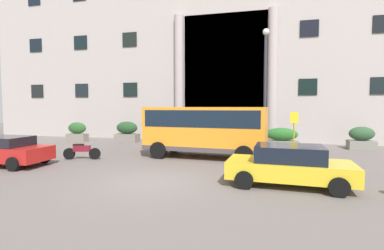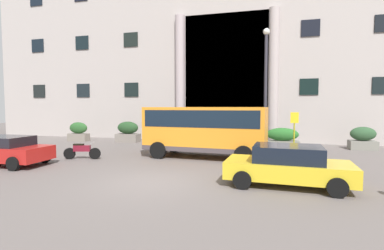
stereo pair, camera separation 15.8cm
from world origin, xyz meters
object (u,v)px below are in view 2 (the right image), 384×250
at_px(lamppost_plaza_centre, 266,81).
at_px(parked_compact_extra, 288,165).
at_px(orange_minibus, 205,128).
at_px(hedge_planter_east, 363,139).
at_px(motorcycle_near_kerb, 81,151).
at_px(hedge_planter_entrance_left, 78,132).
at_px(hedge_planter_entrance_right, 192,135).
at_px(hedge_planter_far_east, 282,138).
at_px(bus_stop_sign, 294,129).
at_px(hedge_planter_far_west, 128,132).
at_px(parked_estate_mid, 5,150).

bearing_deg(lamppost_plaza_centre, parked_compact_extra, -84.08).
relative_size(orange_minibus, hedge_planter_east, 4.15).
relative_size(hedge_planter_east, motorcycle_near_kerb, 0.84).
bearing_deg(hedge_planter_entrance_left, parked_compact_extra, -31.64).
bearing_deg(hedge_planter_entrance_right, hedge_planter_entrance_left, -178.92).
xyz_separation_m(motorcycle_near_kerb, lamppost_plaza_centre, (9.40, 5.03, 3.92)).
distance_m(orange_minibus, hedge_planter_entrance_right, 5.49).
bearing_deg(orange_minibus, hedge_planter_far_east, 52.84).
bearing_deg(bus_stop_sign, hedge_planter_far_west, 164.10).
relative_size(parked_compact_extra, motorcycle_near_kerb, 2.28).
xyz_separation_m(hedge_planter_entrance_left, motorcycle_near_kerb, (5.27, -6.95, -0.28)).
bearing_deg(parked_estate_mid, parked_compact_extra, -2.34).
height_order(parked_compact_extra, lamppost_plaza_centre, lamppost_plaza_centre).
distance_m(hedge_planter_far_west, hedge_planter_far_east, 11.62).
bearing_deg(parked_compact_extra, hedge_planter_entrance_left, 152.08).
bearing_deg(hedge_planter_far_east, bus_stop_sign, -81.24).
bearing_deg(bus_stop_sign, hedge_planter_far_east, 98.76).
bearing_deg(bus_stop_sign, motorcycle_near_kerb, -160.42).
relative_size(hedge_planter_far_west, hedge_planter_far_east, 0.82).
bearing_deg(hedge_planter_east, hedge_planter_far_west, -179.66).
distance_m(bus_stop_sign, hedge_planter_far_west, 12.57).
bearing_deg(hedge_planter_entrance_right, orange_minibus, -67.88).
bearing_deg(hedge_planter_far_west, motorcycle_near_kerb, -81.71).
bearing_deg(hedge_planter_entrance_left, hedge_planter_entrance_right, 1.08).
height_order(hedge_planter_entrance_left, parked_estate_mid, hedge_planter_entrance_left).
distance_m(hedge_planter_entrance_left, parked_estate_mid, 9.57).
xyz_separation_m(hedge_planter_east, parked_estate_mid, (-18.11, -9.68, -0.00)).
xyz_separation_m(hedge_planter_east, hedge_planter_entrance_right, (-11.33, -0.32, -0.03)).
xyz_separation_m(hedge_planter_entrance_left, parked_estate_mid, (2.70, -9.18, -0.02)).
bearing_deg(hedge_planter_entrance_right, motorcycle_near_kerb, -120.54).
xyz_separation_m(hedge_planter_far_west, hedge_planter_entrance_left, (-4.20, -0.40, -0.04)).
xyz_separation_m(parked_compact_extra, motorcycle_near_kerb, (-10.19, 2.57, -0.27)).
height_order(hedge_planter_far_east, parked_estate_mid, parked_estate_mid).
distance_m(hedge_planter_east, lamppost_plaza_centre, 7.55).
bearing_deg(parked_estate_mid, hedge_planter_east, 27.33).
relative_size(hedge_planter_far_east, hedge_planter_entrance_left, 1.33).
xyz_separation_m(orange_minibus, hedge_planter_entrance_left, (-11.51, 4.82, -0.91)).
bearing_deg(parked_estate_mid, hedge_planter_entrance_left, 105.60).
distance_m(hedge_planter_far_east, parked_estate_mid, 15.99).
distance_m(orange_minibus, parked_compact_extra, 6.21).
height_order(hedge_planter_far_east, parked_compact_extra, parked_compact_extra).
relative_size(hedge_planter_far_west, parked_compact_extra, 0.41).
bearing_deg(motorcycle_near_kerb, parked_estate_mid, -153.45).
bearing_deg(hedge_planter_east, orange_minibus, -150.22).
bearing_deg(parked_estate_mid, hedge_planter_entrance_right, 53.30).
bearing_deg(hedge_planter_entrance_left, bus_stop_sign, -10.58).
xyz_separation_m(bus_stop_sign, motorcycle_near_kerb, (-11.00, -3.91, -1.08)).
distance_m(bus_stop_sign, parked_compact_extra, 6.59).
distance_m(hedge_planter_far_east, parked_compact_extra, 9.50).
height_order(bus_stop_sign, hedge_planter_far_east, bus_stop_sign).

